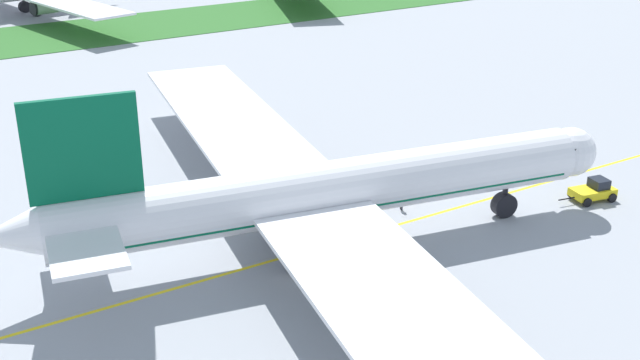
{
  "coord_description": "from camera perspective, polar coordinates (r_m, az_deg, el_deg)",
  "views": [
    {
      "loc": [
        -29.03,
        -48.91,
        32.12
      ],
      "look_at": [
        6.41,
        8.95,
        3.37
      ],
      "focal_mm": 45.33,
      "sensor_mm": 36.0,
      "label": 1
    }
  ],
  "objects": [
    {
      "name": "grass_median_strip",
      "position": [
        150.67,
        -19.9,
        9.32
      ],
      "size": [
        320.0,
        24.0,
        0.1
      ],
      "primitive_type": "cube",
      "color": "#2D6628",
      "rests_on": "ground"
    },
    {
      "name": "apron_taxi_line",
      "position": [
        67.76,
        -2.1,
        -5.34
      ],
      "size": [
        280.0,
        0.36,
        0.01
      ],
      "primitive_type": "cube",
      "color": "yellow",
      "rests_on": "ground"
    },
    {
      "name": "pushback_tug",
      "position": [
        81.82,
        18.76,
        -0.7
      ],
      "size": [
        6.08,
        3.2,
        2.11
      ],
      "color": "yellow",
      "rests_on": "ground"
    },
    {
      "name": "ground_crew_wingwalker_port",
      "position": [
        75.79,
        5.79,
        -1.35
      ],
      "size": [
        0.29,
        0.61,
        1.74
      ],
      "color": "black",
      "rests_on": "ground"
    },
    {
      "name": "ground_plane",
      "position": [
        65.32,
        -0.7,
        -6.49
      ],
      "size": [
        600.0,
        600.0,
        0.0
      ],
      "primitive_type": "plane",
      "color": "#9399A0",
      "rests_on": "ground"
    },
    {
      "name": "airliner_foreground",
      "position": [
        66.34,
        -0.03,
        -0.91
      ],
      "size": [
        53.48,
        87.14,
        15.51
      ],
      "color": "white",
      "rests_on": "ground"
    }
  ]
}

